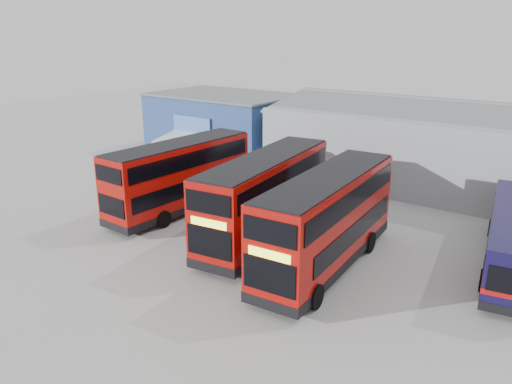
% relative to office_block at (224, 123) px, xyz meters
% --- Properties ---
extents(ground_plane, '(120.00, 120.00, 0.00)m').
position_rel_office_block_xyz_m(ground_plane, '(14.00, -17.99, -2.58)').
color(ground_plane, gray).
rests_on(ground_plane, ground).
extents(office_block, '(12.30, 8.32, 5.12)m').
position_rel_office_block_xyz_m(office_block, '(0.00, 0.00, 0.00)').
color(office_block, navy).
rests_on(office_block, ground).
extents(maintenance_shed, '(30.50, 12.00, 5.89)m').
position_rel_office_block_xyz_m(maintenance_shed, '(22.00, 2.01, 0.02)').
color(maintenance_shed, gray).
rests_on(maintenance_shed, ground).
extents(double_decker_left, '(2.73, 9.98, 4.19)m').
position_rel_office_block_xyz_m(double_decker_left, '(7.69, -13.36, -0.49)').
color(double_decker_left, '#9D0D08').
rests_on(double_decker_left, ground).
extents(double_decker_centre, '(3.82, 10.60, 4.39)m').
position_rel_office_block_xyz_m(double_decker_centre, '(14.17, -13.82, -0.39)').
color(double_decker_centre, '#9D0D08').
rests_on(double_decker_centre, ground).
extents(double_decker_right, '(3.26, 10.47, 4.36)m').
position_rel_office_block_xyz_m(double_decker_right, '(18.23, -14.82, -0.41)').
color(double_decker_right, '#9D0D08').
rests_on(double_decker_right, ground).
extents(panel_van, '(4.20, 5.92, 2.42)m').
position_rel_office_block_xyz_m(panel_van, '(-0.08, -5.61, -1.23)').
color(panel_van, silver).
rests_on(panel_van, ground).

